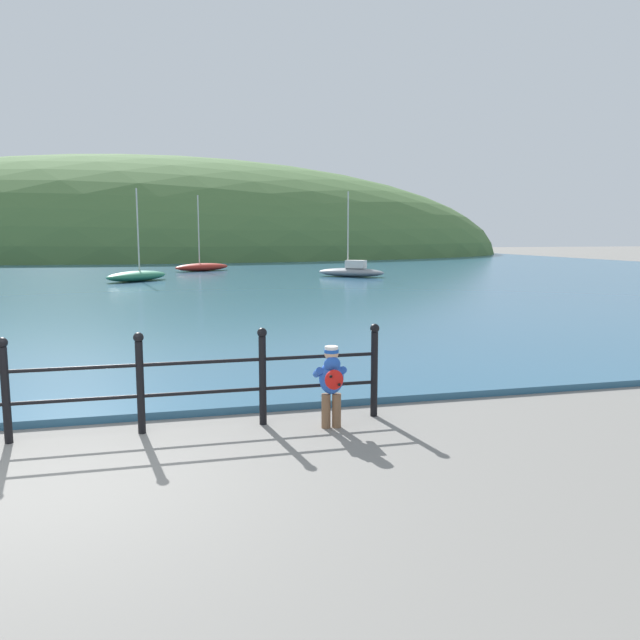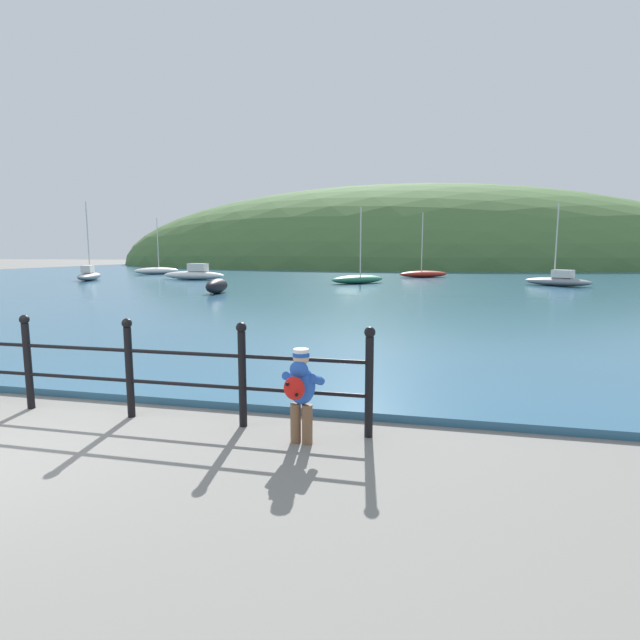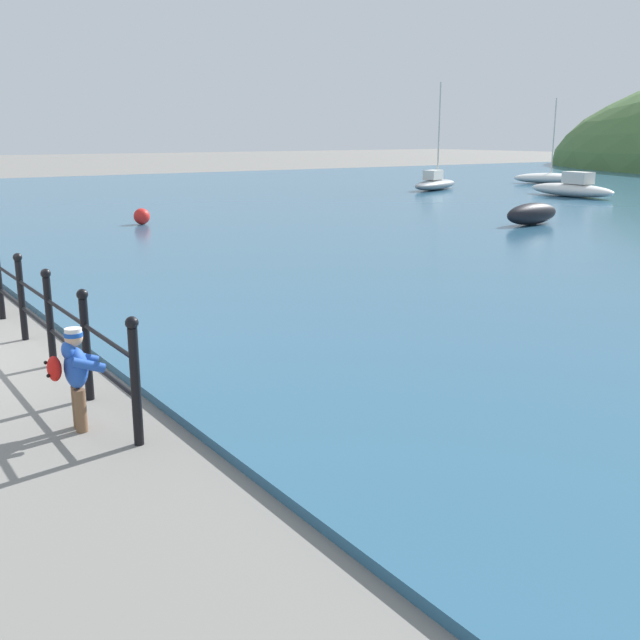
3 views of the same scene
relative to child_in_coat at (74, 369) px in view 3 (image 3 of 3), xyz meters
The scene contains 7 objects.
iron_railing 3.69m from the child_in_coat, behind, with size 8.79×0.12×1.21m.
child_in_coat is the anchor object (origin of this frame).
boat_far_left 38.56m from the child_in_coat, 123.21° to the left, with size 3.39×3.56×4.56m.
boat_white_sailboat 18.16m from the child_in_coat, 117.38° to the left, with size 0.90×2.34×0.65m.
boat_twin_mast 31.45m from the child_in_coat, 131.40° to the left, with size 2.65×4.22×5.08m.
boat_nearest_quay 29.57m from the child_in_coat, 119.24° to the left, with size 4.59×1.56×1.08m.
mooring_buoy 16.28m from the child_in_coat, 156.97° to the left, with size 0.49×0.49×0.49m, color red.
Camera 3 is at (10.05, -0.68, 2.76)m, focal length 42.00 mm.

